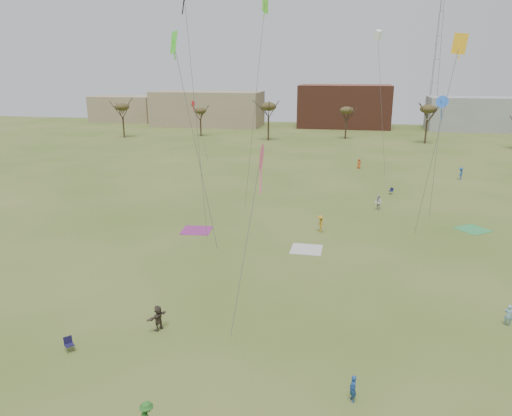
% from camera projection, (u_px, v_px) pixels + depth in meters
% --- Properties ---
extents(ground, '(260.00, 260.00, 0.00)m').
position_uv_depth(ground, '(218.00, 349.00, 28.96)').
color(ground, '#3F5B1C').
rests_on(ground, ground).
extents(flyer_near_right, '(0.53, 0.62, 1.44)m').
position_uv_depth(flyer_near_right, '(353.00, 389.00, 24.27)').
color(flyer_near_right, navy).
rests_on(flyer_near_right, ground).
extents(spectator_fore_c, '(1.13, 1.65, 1.71)m').
position_uv_depth(spectator_fore_c, '(158.00, 318.00, 30.92)').
color(spectator_fore_c, '#4C3F36').
rests_on(spectator_fore_c, ground).
extents(flyer_mid_b, '(1.00, 1.31, 1.79)m').
position_uv_depth(flyer_mid_b, '(320.00, 224.00, 49.65)').
color(flyer_mid_b, '#BA8922').
rests_on(flyer_mid_b, ground).
extents(flyer_mid_c, '(0.64, 0.56, 1.48)m').
position_uv_depth(flyer_mid_c, '(509.00, 315.00, 31.48)').
color(flyer_mid_c, '#7BAECD').
rests_on(flyer_mid_c, ground).
extents(spectator_mid_e, '(1.12, 1.13, 1.84)m').
position_uv_depth(spectator_mid_e, '(378.00, 202.00, 57.45)').
color(spectator_mid_e, silver).
rests_on(spectator_mid_e, ground).
extents(flyer_far_b, '(0.94, 0.77, 1.66)m').
position_uv_depth(flyer_far_b, '(359.00, 164.00, 81.54)').
color(flyer_far_b, '#C25221').
rests_on(flyer_far_b, ground).
extents(flyer_far_c, '(1.21, 1.38, 1.85)m').
position_uv_depth(flyer_far_c, '(461.00, 173.00, 73.48)').
color(flyer_far_c, '#22509E').
rests_on(flyer_far_c, ground).
extents(blanket_cream, '(2.92, 2.92, 0.03)m').
position_uv_depth(blanket_cream, '(306.00, 249.00, 45.00)').
color(blanket_cream, silver).
rests_on(blanket_cream, ground).
extents(blanket_plum, '(3.33, 3.33, 0.03)m').
position_uv_depth(blanket_plum, '(197.00, 230.00, 50.31)').
color(blanket_plum, '#922D7A').
rests_on(blanket_plum, ground).
extents(blanket_olive, '(4.08, 4.08, 0.03)m').
position_uv_depth(blanket_olive, '(473.00, 230.00, 50.58)').
color(blanket_olive, '#389A51').
rests_on(blanket_olive, ground).
extents(camp_chair_left, '(0.74, 0.74, 0.87)m').
position_uv_depth(camp_chair_left, '(69.00, 347.00, 28.72)').
color(camp_chair_left, '#171438').
rests_on(camp_chair_left, ground).
extents(camp_chair_right, '(0.73, 0.74, 0.87)m').
position_uv_depth(camp_chair_right, '(391.00, 192.00, 64.91)').
color(camp_chair_right, '#141739').
rests_on(camp_chair_right, ground).
extents(kites_aloft, '(74.42, 55.06, 23.52)m').
position_uv_depth(kites_aloft, '(274.00, 42.00, 47.51)').
color(kites_aloft, red).
rests_on(kites_aloft, ground).
extents(tree_line, '(117.44, 49.32, 8.91)m').
position_uv_depth(tree_line, '(304.00, 114.00, 102.06)').
color(tree_line, '#3A2B1E').
rests_on(tree_line, ground).
extents(building_tan, '(32.00, 14.00, 10.00)m').
position_uv_depth(building_tan, '(208.00, 109.00, 142.42)').
color(building_tan, '#937F60').
rests_on(building_tan, ground).
extents(building_brick, '(26.00, 16.00, 12.00)m').
position_uv_depth(building_brick, '(344.00, 106.00, 139.42)').
color(building_brick, brown).
rests_on(building_brick, ground).
extents(building_grey, '(24.00, 12.00, 9.00)m').
position_uv_depth(building_grey, '(473.00, 114.00, 131.45)').
color(building_grey, gray).
rests_on(building_grey, ground).
extents(building_tan_west, '(20.00, 12.00, 8.00)m').
position_uv_depth(building_tan_west, '(125.00, 109.00, 154.86)').
color(building_tan_west, '#937F60').
rests_on(building_tan_west, ground).
extents(radio_tower, '(1.51, 1.72, 41.00)m').
position_uv_depth(radio_tower, '(436.00, 59.00, 135.80)').
color(radio_tower, '#9EA3A8').
rests_on(radio_tower, ground).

